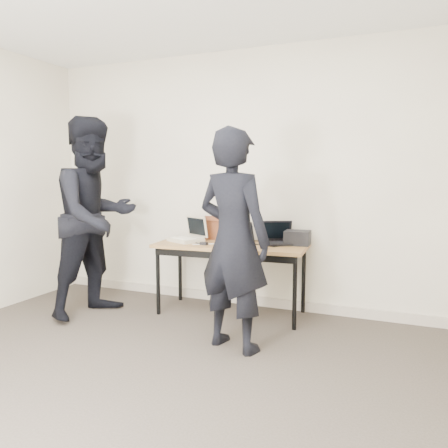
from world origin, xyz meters
The scene contains 13 objects.
room centered at (0.00, 0.00, 1.35)m, with size 4.60×4.60×2.80m.
desk centered at (0.06, 1.88, 0.66)m, with size 1.54×0.75×0.72m.
laptop_beige centered at (-0.41, 1.86, 0.77)m, with size 0.41×0.41×0.25m.
laptop_center centered at (0.12, 1.88, 0.77)m, with size 0.36×0.35×0.23m.
laptop_right centered at (0.50, 2.06, 0.77)m, with size 0.41×0.40×0.23m.
leather_satchel centered at (-0.12, 2.10, 0.85)m, with size 0.38×0.21×0.25m.
tissue centered at (-0.09, 2.11, 1.00)m, with size 0.13×0.10×0.08m, color white.
equipment_box centered at (0.69, 2.07, 0.79)m, with size 0.24×0.21×0.14m, color black.
power_brick centered at (-0.16, 1.71, 0.73)m, with size 0.07×0.04×0.03m, color black.
cables centered at (0.11, 1.88, 0.72)m, with size 1.15×0.48×0.01m.
person_typist centered at (0.40, 1.07, 0.89)m, with size 0.65×0.43×1.78m, color black.
person_observer centered at (-1.19, 1.37, 0.99)m, with size 0.96×0.75×1.97m, color black.
baseboard centered at (0.00, 2.23, 0.05)m, with size 4.50×0.03×0.10m, color #B6A996.
Camera 1 is at (1.65, -2.13, 1.42)m, focal length 35.00 mm.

